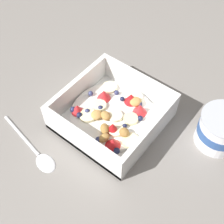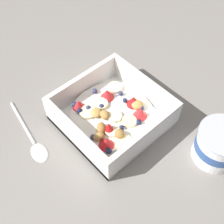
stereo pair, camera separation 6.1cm
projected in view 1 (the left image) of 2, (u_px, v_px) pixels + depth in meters
name	position (u px, v px, depth m)	size (l,w,h in m)	color
ground_plane	(102.00, 122.00, 0.63)	(2.40, 2.40, 0.00)	gray
fruit_bowl	(112.00, 115.00, 0.62)	(0.20, 0.20, 0.07)	white
spoon	(38.00, 153.00, 0.58)	(0.05, 0.17, 0.01)	silver
yogurt_cup	(220.00, 130.00, 0.57)	(0.09, 0.09, 0.07)	white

